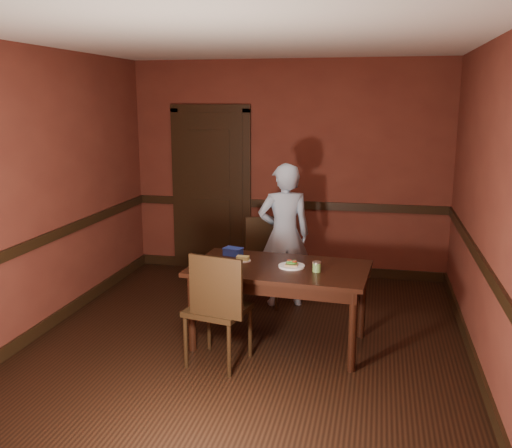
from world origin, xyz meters
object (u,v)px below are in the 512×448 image
at_px(chair_far, 256,263).
at_px(food_tub, 233,252).
at_px(cheese_saucer, 243,259).
at_px(dining_table, 279,305).
at_px(sandwich_plate, 292,265).
at_px(sauce_jar, 317,267).
at_px(person, 284,235).
at_px(chair_near, 218,307).

distance_m(chair_far, food_tub, 0.73).
bearing_deg(cheese_saucer, food_tub, 128.44).
bearing_deg(dining_table, sandwich_plate, 6.14).
height_order(dining_table, sauce_jar, sauce_jar).
height_order(person, cheese_saucer, person).
bearing_deg(chair_near, sauce_jar, -140.96).
relative_size(chair_near, cheese_saucer, 6.65).
xyz_separation_m(sauce_jar, food_tub, (-0.85, 0.36, -0.01)).
relative_size(dining_table, cheese_saucer, 10.51).
bearing_deg(chair_near, cheese_saucer, -85.23).
distance_m(sandwich_plate, cheese_saucer, 0.48).
bearing_deg(food_tub, chair_near, -69.53).
height_order(sandwich_plate, food_tub, food_tub).
xyz_separation_m(chair_far, cheese_saucer, (0.06, -0.84, 0.28)).
distance_m(chair_near, cheese_saucer, 0.65).
relative_size(dining_table, chair_near, 1.58).
bearing_deg(sauce_jar, sandwich_plate, 157.85).
bearing_deg(sauce_jar, cheese_saucer, 164.95).
distance_m(chair_far, chair_near, 1.43).
relative_size(chair_far, cheese_saucer, 6.35).
distance_m(dining_table, chair_far, 1.03).
xyz_separation_m(chair_far, person, (0.29, 0.10, 0.30)).
height_order(chair_near, person, person).
bearing_deg(sandwich_plate, cheese_saucer, 168.68).
distance_m(chair_far, person, 0.43).
bearing_deg(chair_far, sauce_jar, -73.35).
relative_size(dining_table, person, 1.01).
distance_m(dining_table, sauce_jar, 0.55).
bearing_deg(food_tub, person, 79.73).
height_order(person, food_tub, person).
bearing_deg(chair_near, chair_far, -78.88).
bearing_deg(chair_far, dining_table, -85.74).
bearing_deg(food_tub, chair_far, 98.61).
distance_m(sandwich_plate, food_tub, 0.67).
relative_size(dining_table, chair_far, 1.66).
height_order(chair_far, person, person).
distance_m(dining_table, chair_near, 0.67).
height_order(chair_far, food_tub, chair_far).
relative_size(chair_far, sandwich_plate, 4.02).
bearing_deg(person, food_tub, 45.08).
xyz_separation_m(chair_near, food_tub, (-0.07, 0.77, 0.28)).
xyz_separation_m(sauce_jar, cheese_saucer, (-0.71, 0.19, -0.03)).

